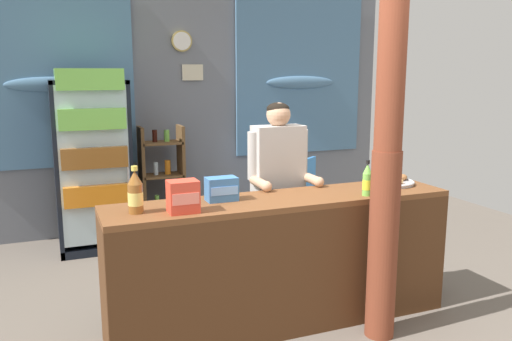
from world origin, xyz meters
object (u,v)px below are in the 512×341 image
snack_box_crackers (183,197)px  timber_post (387,159)px  bottle_shelf_rack (162,179)px  soda_bottle_iced_tea (135,193)px  drink_fridge (92,152)px  soda_bottle_lime_soda (367,181)px  snack_box_biscuit (222,189)px  pastry_tray (390,181)px  stall_counter (288,253)px  plastic_lawn_chair (296,190)px  shopkeeper (278,176)px

snack_box_crackers → timber_post: bearing=-13.4°
bottle_shelf_rack → soda_bottle_iced_tea: bearing=-105.3°
bottle_shelf_rack → soda_bottle_iced_tea: size_ratio=4.09×
drink_fridge → soda_bottle_lime_soda: bearing=-54.6°
snack_box_biscuit → timber_post: bearing=-27.5°
soda_bottle_lime_soda → snack_box_biscuit: soda_bottle_lime_soda is taller
soda_bottle_lime_soda → pastry_tray: bearing=33.7°
pastry_tray → stall_counter: bearing=-168.5°
plastic_lawn_chair → pastry_tray: pastry_tray is taller
bottle_shelf_rack → plastic_lawn_chair: bearing=-19.7°
drink_fridge → shopkeeper: bearing=-53.3°
shopkeeper → snack_box_biscuit: (-0.61, -0.40, 0.03)m
soda_bottle_lime_soda → soda_bottle_iced_tea: bearing=175.1°
plastic_lawn_chair → soda_bottle_iced_tea: bearing=-136.7°
shopkeeper → plastic_lawn_chair: bearing=58.9°
soda_bottle_lime_soda → snack_box_crackers: size_ratio=1.26×
plastic_lawn_chair → soda_bottle_lime_soda: (-0.47, -2.09, 0.55)m
drink_fridge → soda_bottle_lime_soda: 2.90m
timber_post → drink_fridge: bearing=122.1°
bottle_shelf_rack → soda_bottle_lime_soda: size_ratio=4.77×
shopkeeper → pastry_tray: bearing=-25.9°
timber_post → soda_bottle_lime_soda: timber_post is taller
plastic_lawn_chair → timber_post: bearing=-102.1°
stall_counter → soda_bottle_lime_soda: (0.59, -0.06, 0.48)m
snack_box_biscuit → stall_counter: bearing=-23.3°
soda_bottle_iced_tea → drink_fridge: bearing=92.0°
stall_counter → shopkeeper: bearing=72.2°
soda_bottle_lime_soda → drink_fridge: bearing=125.4°
plastic_lawn_chair → snack_box_crackers: (-1.80, -2.05, 0.54)m
shopkeeper → bottle_shelf_rack: bearing=105.3°
shopkeeper → soda_bottle_lime_soda: (0.40, -0.64, 0.06)m
stall_counter → drink_fridge: (-1.09, 2.30, 0.44)m
plastic_lawn_chair → snack_box_biscuit: bearing=-128.7°
timber_post → bottle_shelf_rack: bearing=107.5°
soda_bottle_lime_soda → snack_box_crackers: 1.32m
shopkeeper → soda_bottle_lime_soda: bearing=-58.2°
stall_counter → plastic_lawn_chair: stall_counter is taller
soda_bottle_lime_soda → snack_box_crackers: bearing=178.1°
timber_post → drink_fridge: size_ratio=1.41×
stall_counter → snack_box_biscuit: bearing=156.7°
soda_bottle_iced_tea → soda_bottle_lime_soda: 1.61m
stall_counter → timber_post: bearing=-30.4°
snack_box_biscuit → pastry_tray: snack_box_biscuit is taller
snack_box_crackers → soda_bottle_iced_tea: bearing=161.2°
shopkeeper → snack_box_biscuit: 0.73m
snack_box_biscuit → pastry_tray: 1.40m
timber_post → plastic_lawn_chair: size_ratio=3.01×
timber_post → drink_fridge: 3.11m
shopkeeper → soda_bottle_iced_tea: shopkeeper is taller
stall_counter → snack_box_biscuit: size_ratio=11.81×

